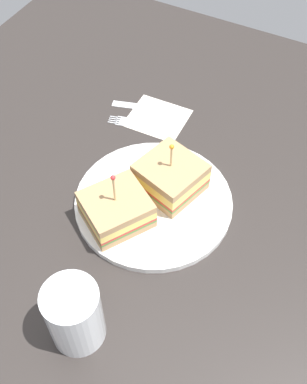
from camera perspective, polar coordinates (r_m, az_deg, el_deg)
ground_plane at (r=76.14cm, az=0.00°, el=-1.87°), size 102.92×102.92×2.00cm
plate at (r=74.91cm, az=0.00°, el=-1.19°), size 24.25×24.25×1.05cm
sandwich_half_front at (r=74.05cm, az=2.00°, el=1.81°), size 10.87×10.69×9.56cm
sandwich_half_back at (r=70.73cm, az=-4.39°, el=-2.05°), size 11.76×11.99×9.94cm
drink_glass at (r=61.85cm, az=-9.19°, el=-14.25°), size 6.96×6.96×10.11cm
napkin at (r=88.06cm, az=0.49°, el=8.69°), size 10.40×9.43×0.15cm
fork at (r=87.07cm, az=-2.37°, el=8.11°), size 11.60×4.08×0.35cm
knife at (r=90.10cm, az=-1.33°, el=9.98°), size 12.45×4.73×0.35cm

